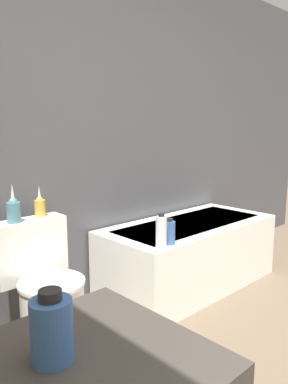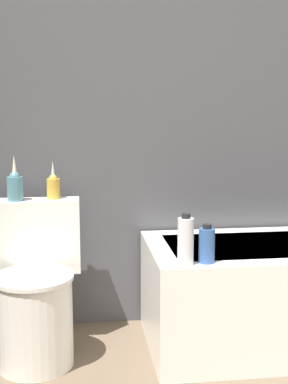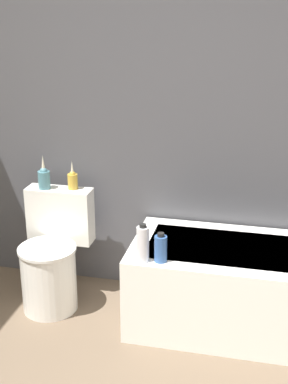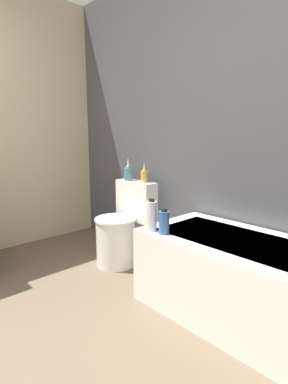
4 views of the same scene
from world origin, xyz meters
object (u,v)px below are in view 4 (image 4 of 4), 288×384
(toilet, at_px, (122,229))
(vase_gold, at_px, (128,172))
(vase_silver, at_px, (144,175))
(shampoo_bottle_short, at_px, (164,222))
(bathtub, at_px, (255,285))
(shampoo_bottle_tall, at_px, (152,216))

(toilet, bearing_deg, vase_gold, 119.92)
(vase_silver, distance_m, shampoo_bottle_short, 0.84)
(bathtub, xyz_separation_m, vase_silver, (-1.20, 0.19, 0.55))
(toilet, xyz_separation_m, vase_silver, (0.09, 0.20, 0.49))
(vase_silver, height_order, shampoo_bottle_tall, vase_silver)
(bathtub, height_order, vase_silver, vase_silver)
(bathtub, relative_size, vase_silver, 7.77)
(toilet, height_order, vase_gold, vase_gold)
(vase_gold, bearing_deg, vase_silver, 11.46)
(shampoo_bottle_short, bearing_deg, toilet, 161.65)
(vase_silver, bearing_deg, shampoo_bottle_tall, -39.05)
(bathtub, bearing_deg, vase_silver, 171.20)
(bathtub, distance_m, vase_gold, 1.50)
(bathtub, relative_size, shampoo_bottle_short, 8.56)
(shampoo_bottle_short, bearing_deg, bathtub, 26.82)
(vase_silver, xyz_separation_m, shampoo_bottle_short, (0.68, -0.45, -0.21))
(vase_silver, relative_size, shampoo_bottle_tall, 0.84)
(vase_gold, relative_size, shampoo_bottle_short, 1.30)
(toilet, distance_m, vase_silver, 0.54)
(vase_gold, bearing_deg, bathtub, -6.14)
(vase_gold, distance_m, shampoo_bottle_tall, 0.90)
(shampoo_bottle_tall, bearing_deg, shampoo_bottle_short, 10.67)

